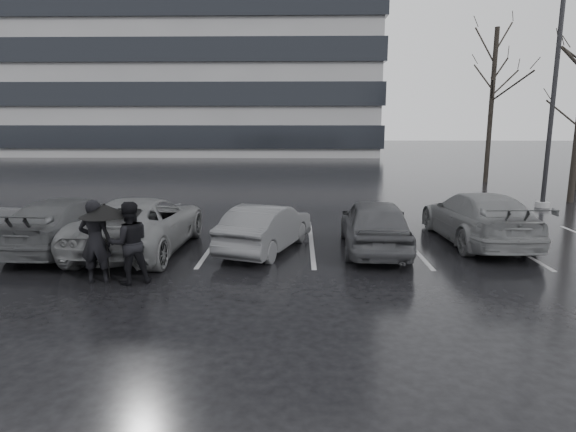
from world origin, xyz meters
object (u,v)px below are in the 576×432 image
(car_main, at_px, (375,224))
(car_west_b, at_px, (141,224))
(car_west_a, at_px, (266,227))
(pedestrian_left, at_px, (95,241))
(tree_north, at_px, (491,107))
(pedestrian_right, at_px, (129,243))
(car_west_c, at_px, (71,223))
(car_east, at_px, (478,217))
(lamp_post, at_px, (554,90))

(car_main, bearing_deg, car_west_b, 3.82)
(car_west_a, distance_m, pedestrian_left, 4.44)
(car_west_a, relative_size, tree_north, 0.45)
(pedestrian_left, distance_m, pedestrian_right, 0.74)
(car_west_b, bearing_deg, car_west_c, -2.37)
(car_main, bearing_deg, tree_north, -117.40)
(car_west_a, relative_size, pedestrian_left, 2.10)
(car_west_c, bearing_deg, car_west_b, 179.62)
(car_main, bearing_deg, car_west_a, 3.78)
(car_main, distance_m, car_east, 3.23)
(car_west_a, distance_m, lamp_post, 13.46)
(car_west_b, distance_m, pedestrian_left, 2.68)
(car_west_c, relative_size, pedestrian_right, 2.73)
(car_west_a, relative_size, pedestrian_right, 2.15)
(car_west_a, height_order, lamp_post, lamp_post)
(car_west_a, bearing_deg, pedestrian_right, 64.43)
(car_main, height_order, car_west_a, car_main)
(car_west_b, relative_size, tree_north, 0.62)
(car_west_a, xyz_separation_m, lamp_post, (10.82, 6.92, 4.03))
(lamp_post, relative_size, tree_north, 1.20)
(car_west_a, relative_size, lamp_post, 0.38)
(car_east, bearing_deg, pedestrian_right, 21.25)
(car_main, distance_m, car_west_c, 8.29)
(car_main, relative_size, pedestrian_left, 2.31)
(car_main, relative_size, car_east, 0.83)
(car_west_b, height_order, car_west_c, car_west_b)
(pedestrian_left, distance_m, lamp_post, 17.66)
(car_main, distance_m, lamp_post, 11.17)
(car_main, height_order, pedestrian_right, pedestrian_right)
(tree_north, bearing_deg, car_west_c, -138.34)
(car_main, relative_size, pedestrian_right, 2.36)
(car_west_a, xyz_separation_m, pedestrian_left, (-3.48, -2.75, 0.28))
(pedestrian_right, distance_m, tree_north, 23.28)
(tree_north, bearing_deg, car_west_a, -127.43)
(car_west_b, height_order, lamp_post, lamp_post)
(pedestrian_left, bearing_deg, lamp_post, -150.77)
(lamp_post, bearing_deg, car_west_b, -153.76)
(car_west_a, distance_m, tree_north, 19.50)
(car_west_a, height_order, tree_north, tree_north)
(car_west_b, distance_m, car_west_c, 2.00)
(pedestrian_right, distance_m, lamp_post, 17.09)
(car_west_a, xyz_separation_m, car_east, (6.02, 1.01, 0.10))
(car_west_b, bearing_deg, car_west_a, -176.44)
(car_west_a, bearing_deg, car_main, -159.73)
(car_west_b, bearing_deg, pedestrian_right, 105.49)
(tree_north, bearing_deg, car_main, -119.92)
(car_east, bearing_deg, car_west_b, 4.46)
(car_main, distance_m, tree_north, 17.84)
(car_west_b, bearing_deg, car_east, -171.16)
(tree_north, bearing_deg, lamp_post, -95.68)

